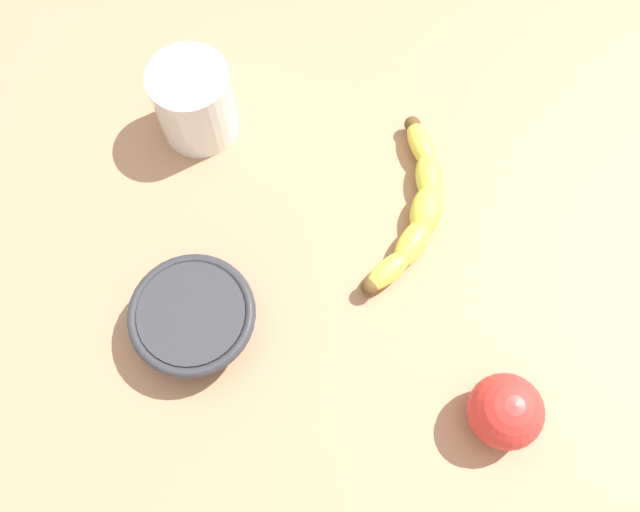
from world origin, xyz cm
name	(u,v)px	position (x,y,z in cm)	size (l,w,h in cm)	color
wooden_tabletop	(304,241)	(0.00, 0.00, 1.50)	(120.00, 120.00, 3.00)	#A87757
banana	(416,208)	(-13.03, -3.03, 4.80)	(10.35, 23.19, 3.60)	yellow
smoothie_glass	(195,104)	(13.21, -14.80, 7.69)	(9.41, 9.41, 10.17)	silver
ceramic_bowl	(194,318)	(11.41, 10.98, 5.98)	(13.60, 13.60, 4.99)	#2D2D33
apple_fruit	(505,411)	(-20.90, 20.39, 6.85)	(7.71, 7.71, 7.71)	red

